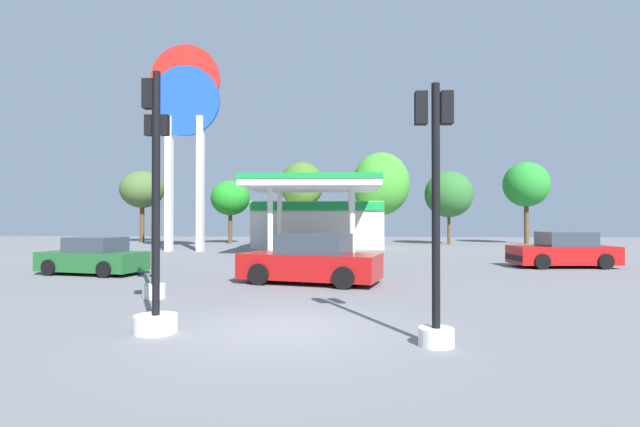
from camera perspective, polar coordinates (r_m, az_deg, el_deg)
The scene contains 15 objects.
ground_plane at distance 9.30m, azimuth -4.64°, elevation -14.04°, with size 90.00×90.00×0.00m, color slate.
gas_station at distance 33.51m, azimuth -0.25°, elevation -0.68°, with size 9.23×13.25×4.56m.
station_pole_sign at distance 32.34m, azimuth -16.24°, elevation 11.25°, with size 4.62×0.56×13.57m.
car_0 at distance 23.20m, azimuth 27.66°, elevation -4.11°, with size 4.46×2.20×1.56m.
car_1 at distance 20.05m, azimuth -26.07°, elevation -4.85°, with size 4.27×2.50×1.43m.
car_2 at distance 15.55m, azimuth -1.12°, elevation -5.82°, with size 4.93×3.08×1.65m.
traffic_signal_0 at distance 13.40m, azimuth -19.60°, elevation -1.21°, with size 0.65×0.66×5.10m.
traffic_signal_1 at distance 9.41m, azimuth -19.55°, elevation -6.11°, with size 0.81×0.81×4.96m.
traffic_signal_2 at distance 8.19m, azimuth 13.96°, elevation -2.52°, with size 0.65×0.66×4.47m.
tree_0 at distance 45.08m, azimuth -20.98°, elevation 2.74°, with size 3.88×3.88×6.44m.
tree_1 at distance 40.56m, azimuth -10.95°, elevation 1.86°, with size 3.32×3.32×5.40m.
tree_2 at distance 38.56m, azimuth -2.26°, elevation 3.55°, with size 3.65×3.65×6.82m.
tree_3 at distance 38.84m, azimuth 7.48°, elevation 3.63°, with size 4.73×4.73×7.61m.
tree_4 at distance 39.83m, azimuth 15.52°, elevation 2.29°, with size 3.94×3.94×6.06m.
tree_5 at distance 42.90m, azimuth 23.97°, elevation 3.25°, with size 3.75×3.75×6.90m.
Camera 1 is at (1.16, -8.97, 2.17)m, focal length 26.08 mm.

